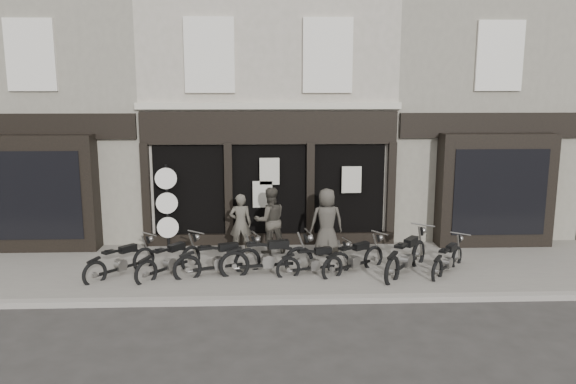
{
  "coord_description": "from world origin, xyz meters",
  "views": [
    {
      "loc": [
        -0.08,
        -12.64,
        4.58
      ],
      "look_at": [
        0.47,
        1.6,
        1.89
      ],
      "focal_mm": 35.0,
      "sensor_mm": 36.0,
      "label": 1
    }
  ],
  "objects_px": {
    "motorcycle_5": "(354,261)",
    "motorcycle_6": "(406,259)",
    "man_right": "(327,222)",
    "motorcycle_7": "(448,262)",
    "man_centre": "(270,220)",
    "man_left": "(241,224)",
    "motorcycle_2": "(219,262)",
    "motorcycle_4": "(315,264)",
    "motorcycle_3": "(268,260)",
    "motorcycle_0": "(121,264)",
    "motorcycle_1": "(170,263)",
    "advert_sign_post": "(167,210)"
  },
  "relations": [
    {
      "from": "motorcycle_4",
      "to": "man_left",
      "type": "xyz_separation_m",
      "value": [
        -1.86,
        1.78,
        0.58
      ]
    },
    {
      "from": "motorcycle_4",
      "to": "man_left",
      "type": "height_order",
      "value": "man_left"
    },
    {
      "from": "motorcycle_3",
      "to": "motorcycle_2",
      "type": "bearing_deg",
      "value": 171.09
    },
    {
      "from": "motorcycle_3",
      "to": "motorcycle_7",
      "type": "distance_m",
      "value": 4.39
    },
    {
      "from": "motorcycle_6",
      "to": "motorcycle_5",
      "type": "bearing_deg",
      "value": 121.11
    },
    {
      "from": "motorcycle_6",
      "to": "man_centre",
      "type": "distance_m",
      "value": 3.79
    },
    {
      "from": "motorcycle_0",
      "to": "motorcycle_6",
      "type": "distance_m",
      "value": 6.89
    },
    {
      "from": "motorcycle_0",
      "to": "motorcycle_7",
      "type": "height_order",
      "value": "motorcycle_0"
    },
    {
      "from": "motorcycle_0",
      "to": "motorcycle_2",
      "type": "bearing_deg",
      "value": -50.77
    },
    {
      "from": "motorcycle_3",
      "to": "motorcycle_1",
      "type": "bearing_deg",
      "value": 168.05
    },
    {
      "from": "motorcycle_4",
      "to": "motorcycle_5",
      "type": "distance_m",
      "value": 0.99
    },
    {
      "from": "man_right",
      "to": "motorcycle_2",
      "type": "bearing_deg",
      "value": 24.04
    },
    {
      "from": "motorcycle_2",
      "to": "motorcycle_4",
      "type": "distance_m",
      "value": 2.3
    },
    {
      "from": "motorcycle_4",
      "to": "motorcycle_6",
      "type": "distance_m",
      "value": 2.23
    },
    {
      "from": "motorcycle_6",
      "to": "motorcycle_4",
      "type": "bearing_deg",
      "value": 127.06
    },
    {
      "from": "motorcycle_4",
      "to": "motorcycle_2",
      "type": "bearing_deg",
      "value": 163.56
    },
    {
      "from": "motorcycle_0",
      "to": "motorcycle_5",
      "type": "bearing_deg",
      "value": -48.71
    },
    {
      "from": "motorcycle_5",
      "to": "man_right",
      "type": "xyz_separation_m",
      "value": [
        -0.53,
        1.44,
        0.64
      ]
    },
    {
      "from": "motorcycle_0",
      "to": "motorcycle_4",
      "type": "distance_m",
      "value": 4.66
    },
    {
      "from": "motorcycle_1",
      "to": "man_right",
      "type": "bearing_deg",
      "value": -31.32
    },
    {
      "from": "man_right",
      "to": "motorcycle_4",
      "type": "bearing_deg",
      "value": 69.0
    },
    {
      "from": "motorcycle_4",
      "to": "motorcycle_7",
      "type": "xyz_separation_m",
      "value": [
        3.26,
        0.04,
        0.0
      ]
    },
    {
      "from": "motorcycle_1",
      "to": "motorcycle_5",
      "type": "relative_size",
      "value": 0.99
    },
    {
      "from": "motorcycle_6",
      "to": "man_centre",
      "type": "relative_size",
      "value": 1.12
    },
    {
      "from": "motorcycle_3",
      "to": "motorcycle_7",
      "type": "relative_size",
      "value": 1.43
    },
    {
      "from": "motorcycle_2",
      "to": "man_right",
      "type": "bearing_deg",
      "value": 8.89
    },
    {
      "from": "motorcycle_3",
      "to": "man_centre",
      "type": "xyz_separation_m",
      "value": [
        0.06,
        1.72,
        0.58
      ]
    },
    {
      "from": "motorcycle_7",
      "to": "man_centre",
      "type": "distance_m",
      "value": 4.71
    },
    {
      "from": "motorcycle_5",
      "to": "man_left",
      "type": "relative_size",
      "value": 1.08
    },
    {
      "from": "man_left",
      "to": "motorcycle_2",
      "type": "bearing_deg",
      "value": 73.34
    },
    {
      "from": "man_left",
      "to": "motorcycle_4",
      "type": "bearing_deg",
      "value": 133.95
    },
    {
      "from": "motorcycle_2",
      "to": "man_centre",
      "type": "xyz_separation_m",
      "value": [
        1.24,
        1.76,
        0.61
      ]
    },
    {
      "from": "motorcycle_0",
      "to": "motorcycle_3",
      "type": "xyz_separation_m",
      "value": [
        3.54,
        -0.04,
        0.06
      ]
    },
    {
      "from": "motorcycle_3",
      "to": "advert_sign_post",
      "type": "xyz_separation_m",
      "value": [
        -2.79,
        2.35,
        0.75
      ]
    },
    {
      "from": "motorcycle_0",
      "to": "motorcycle_6",
      "type": "relative_size",
      "value": 0.82
    },
    {
      "from": "motorcycle_5",
      "to": "motorcycle_7",
      "type": "distance_m",
      "value": 2.28
    },
    {
      "from": "motorcycle_2",
      "to": "motorcycle_3",
      "type": "distance_m",
      "value": 1.18
    },
    {
      "from": "motorcycle_5",
      "to": "motorcycle_6",
      "type": "relative_size",
      "value": 0.87
    },
    {
      "from": "man_left",
      "to": "advert_sign_post",
      "type": "distance_m",
      "value": 2.18
    },
    {
      "from": "motorcycle_2",
      "to": "motorcycle_3",
      "type": "xyz_separation_m",
      "value": [
        1.18,
        0.04,
        0.03
      ]
    },
    {
      "from": "motorcycle_0",
      "to": "motorcycle_4",
      "type": "relative_size",
      "value": 0.89
    },
    {
      "from": "man_right",
      "to": "motorcycle_3",
      "type": "bearing_deg",
      "value": 38.55
    },
    {
      "from": "motorcycle_7",
      "to": "man_left",
      "type": "bearing_deg",
      "value": 109.46
    },
    {
      "from": "motorcycle_1",
      "to": "motorcycle_4",
      "type": "bearing_deg",
      "value": -53.7
    },
    {
      "from": "motorcycle_0",
      "to": "motorcycle_5",
      "type": "relative_size",
      "value": 0.94
    },
    {
      "from": "man_centre",
      "to": "motorcycle_0",
      "type": "bearing_deg",
      "value": 11.71
    },
    {
      "from": "motorcycle_0",
      "to": "motorcycle_6",
      "type": "xyz_separation_m",
      "value": [
        6.89,
        -0.1,
        0.06
      ]
    },
    {
      "from": "motorcycle_3",
      "to": "motorcycle_0",
      "type": "bearing_deg",
      "value": 168.69
    },
    {
      "from": "motorcycle_2",
      "to": "motorcycle_3",
      "type": "bearing_deg",
      "value": -18.61
    },
    {
      "from": "man_left",
      "to": "man_centre",
      "type": "xyz_separation_m",
      "value": [
        0.79,
        0.02,
        0.08
      ]
    }
  ]
}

